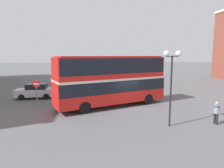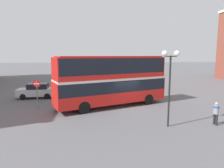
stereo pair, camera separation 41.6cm
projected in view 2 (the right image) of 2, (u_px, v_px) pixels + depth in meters
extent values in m
plane|color=#5B5B60|center=(128.00, 108.00, 18.82)|extent=(240.00, 240.00, 0.00)
cube|color=red|center=(112.00, 90.00, 19.16)|extent=(11.08, 6.41, 2.20)
cube|color=red|center=(112.00, 68.00, 18.86)|extent=(10.90, 6.28, 2.07)
cube|color=black|center=(112.00, 85.00, 19.09)|extent=(10.99, 6.39, 1.08)
cube|color=black|center=(112.00, 66.00, 18.82)|extent=(10.76, 6.24, 1.41)
cube|color=silver|center=(112.00, 79.00, 19.00)|extent=(10.99, 6.39, 0.20)
cube|color=#B11A15|center=(112.00, 57.00, 18.70)|extent=(10.38, 5.93, 0.10)
cylinder|color=black|center=(135.00, 95.00, 21.93)|extent=(1.10, 0.67, 1.06)
cylinder|color=black|center=(148.00, 99.00, 19.92)|extent=(1.10, 0.67, 1.06)
cylinder|color=black|center=(76.00, 102.00, 18.79)|extent=(1.10, 0.67, 1.06)
cylinder|color=black|center=(84.00, 108.00, 16.79)|extent=(1.10, 0.67, 1.06)
cylinder|color=#232328|center=(217.00, 120.00, 13.99)|extent=(0.15, 0.15, 0.79)
cylinder|color=#232328|center=(214.00, 119.00, 14.23)|extent=(0.15, 0.15, 0.79)
cylinder|color=gray|center=(216.00, 110.00, 14.01)|extent=(0.40, 0.40, 0.63)
cylinder|color=#28569E|center=(216.00, 107.00, 13.98)|extent=(0.42, 0.42, 0.14)
sphere|color=#D8A884|center=(217.00, 104.00, 13.95)|extent=(0.21, 0.21, 0.21)
cube|color=navy|center=(144.00, 84.00, 30.25)|extent=(4.41, 2.19, 0.67)
cube|color=black|center=(143.00, 80.00, 30.12)|extent=(2.36, 1.80, 0.57)
cylinder|color=black|center=(150.00, 85.00, 31.33)|extent=(0.68, 0.29, 0.66)
cylinder|color=black|center=(154.00, 86.00, 29.81)|extent=(0.68, 0.29, 0.66)
cylinder|color=black|center=(134.00, 85.00, 30.77)|extent=(0.68, 0.29, 0.66)
cylinder|color=black|center=(138.00, 87.00, 29.25)|extent=(0.68, 0.29, 0.66)
cube|color=silver|center=(67.00, 80.00, 34.70)|extent=(4.67, 2.05, 0.77)
cube|color=black|center=(66.00, 76.00, 34.58)|extent=(2.46, 1.76, 0.54)
cylinder|color=black|center=(75.00, 81.00, 35.78)|extent=(0.61, 0.25, 0.60)
cylinder|color=black|center=(75.00, 82.00, 34.17)|extent=(0.61, 0.25, 0.60)
cylinder|color=black|center=(59.00, 81.00, 35.33)|extent=(0.61, 0.25, 0.60)
cylinder|color=black|center=(58.00, 83.00, 33.72)|extent=(0.61, 0.25, 0.60)
cube|color=silver|center=(37.00, 92.00, 23.01)|extent=(4.27, 2.01, 0.82)
cube|color=black|center=(38.00, 86.00, 22.93)|extent=(2.24, 1.75, 0.59)
cylinder|color=black|center=(23.00, 97.00, 22.05)|extent=(0.67, 0.24, 0.66)
cylinder|color=black|center=(27.00, 94.00, 23.70)|extent=(0.67, 0.24, 0.66)
cylinder|color=black|center=(47.00, 96.00, 22.42)|extent=(0.67, 0.24, 0.66)
cylinder|color=black|center=(50.00, 93.00, 24.07)|extent=(0.67, 0.24, 0.66)
cylinder|color=black|center=(169.00, 92.00, 13.49)|extent=(0.12, 0.12, 4.87)
cylinder|color=black|center=(171.00, 56.00, 13.15)|extent=(0.84, 0.06, 0.06)
sphere|color=white|center=(165.00, 53.00, 13.08)|extent=(0.39, 0.39, 0.39)
sphere|color=white|center=(177.00, 53.00, 13.17)|extent=(0.39, 0.39, 0.39)
cylinder|color=gray|center=(37.00, 94.00, 18.45)|extent=(0.08, 0.08, 2.61)
cylinder|color=red|center=(37.00, 84.00, 18.30)|extent=(0.67, 0.03, 0.67)
cube|color=white|center=(37.00, 84.00, 18.30)|extent=(0.47, 0.04, 0.11)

